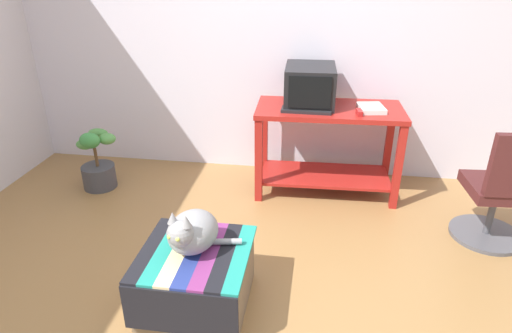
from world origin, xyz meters
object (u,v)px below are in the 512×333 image
object	(u,v)px
stapler	(359,112)
tv_monitor	(310,86)
book	(371,108)
office_chair	(501,195)
keyboard	(306,110)
desk	(328,136)
cat	(192,232)
potted_plant	(98,166)
ottoman_with_blanket	(196,278)

from	to	relation	value
stapler	tv_monitor	bearing A→B (deg)	143.11
book	office_chair	world-z (taller)	office_chair
keyboard	book	world-z (taller)	book
tv_monitor	book	xyz separation A→B (m)	(0.51, -0.10, -0.14)
desk	stapler	world-z (taller)	stapler
book	office_chair	size ratio (longest dim) A/B	0.27
desk	cat	distance (m)	1.72
desk	keyboard	distance (m)	0.35
tv_monitor	stapler	distance (m)	0.48
tv_monitor	potted_plant	xyz separation A→B (m)	(-1.83, -0.32, -0.71)
book	office_chair	bearing A→B (deg)	-43.14
desk	stapler	bearing A→B (deg)	-36.35
desk	stapler	xyz separation A→B (m)	(0.23, -0.16, 0.27)
tv_monitor	office_chair	xyz separation A→B (m)	(1.39, -0.68, -0.54)
office_chair	desk	bearing A→B (deg)	-30.83
book	cat	xyz separation A→B (m)	(-1.09, -1.51, -0.30)
book	desk	bearing A→B (deg)	164.79
potted_plant	office_chair	world-z (taller)	office_chair
keyboard	book	xyz separation A→B (m)	(0.52, 0.10, 0.01)
book	ottoman_with_blanket	size ratio (longest dim) A/B	0.37
cat	potted_plant	distance (m)	1.82
book	stapler	xyz separation A→B (m)	(-0.10, -0.12, 0.00)
book	office_chair	xyz separation A→B (m)	(0.88, -0.58, -0.41)
desk	book	size ratio (longest dim) A/B	5.12
desk	office_chair	bearing A→B (deg)	-28.69
ottoman_with_blanket	stapler	xyz separation A→B (m)	(0.97, 1.40, 0.61)
tv_monitor	keyboard	world-z (taller)	tv_monitor
desk	ottoman_with_blanket	world-z (taller)	desk
desk	tv_monitor	bearing A→B (deg)	155.21
desk	keyboard	xyz separation A→B (m)	(-0.19, -0.13, 0.27)
desk	cat	world-z (taller)	desk
cat	office_chair	bearing A→B (deg)	40.23
desk	keyboard	world-z (taller)	keyboard
desk	office_chair	xyz separation A→B (m)	(1.22, -0.61, -0.13)
keyboard	office_chair	world-z (taller)	office_chair
office_chair	stapler	size ratio (longest dim) A/B	8.09
desk	stapler	size ratio (longest dim) A/B	11.17
book	tv_monitor	bearing A→B (deg)	158.47
keyboard	cat	xyz separation A→B (m)	(-0.57, -1.41, -0.29)
desk	book	bearing A→B (deg)	-7.34
potted_plant	cat	bearing A→B (deg)	-45.86
book	potted_plant	size ratio (longest dim) A/B	0.42
desk	office_chair	world-z (taller)	office_chair
keyboard	potted_plant	bearing A→B (deg)	-175.56
tv_monitor	book	size ratio (longest dim) A/B	2.15
desk	book	world-z (taller)	book
cat	potted_plant	size ratio (longest dim) A/B	0.78
tv_monitor	keyboard	bearing A→B (deg)	-95.31
stapler	cat	bearing A→B (deg)	-132.60
book	office_chair	distance (m)	1.13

